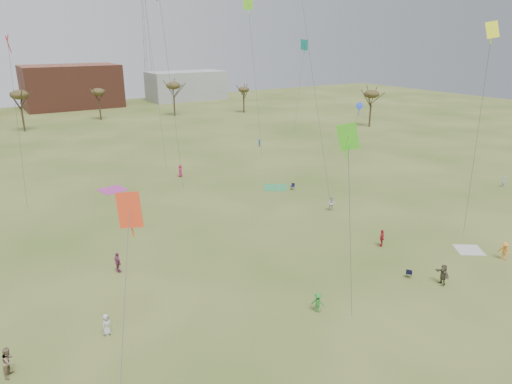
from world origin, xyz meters
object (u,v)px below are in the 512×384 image
flyer_near_left (107,325)px  camp_chair_center (409,275)px  camp_chair_right (292,188)px  radio_tower (146,38)px  flyer_near_center (318,303)px  spectator_fore_a (382,238)px

flyer_near_left → camp_chair_center: 24.99m
camp_chair_right → radio_tower: 104.01m
camp_chair_right → flyer_near_center: bearing=-55.7°
camp_chair_center → flyer_near_center: bearing=55.6°
flyer_near_center → camp_chair_center: flyer_near_center is taller
flyer_near_left → camp_chair_right: size_ratio=1.83×
radio_tower → spectator_fore_a: bearing=-99.3°
flyer_near_left → camp_chair_right: (30.23, 19.23, -0.54)m
camp_chair_right → radio_tower: size_ratio=0.02×
flyer_near_center → camp_chair_center: 10.06m
spectator_fore_a → camp_chair_center: size_ratio=2.02×
flyer_near_left → spectator_fore_a: (27.04, 0.03, 0.08)m
flyer_near_center → camp_chair_center: size_ratio=1.78×
camp_chair_center → camp_chair_right: same height
camp_chair_right → radio_tower: radio_tower is taller
spectator_fore_a → radio_tower: size_ratio=0.04×
flyer_near_center → camp_chair_right: (15.95, 24.84, -0.52)m
flyer_near_left → flyer_near_center: 15.34m
flyer_near_left → camp_chair_right: 35.83m
radio_tower → flyer_near_center: bearing=-104.5°
flyer_near_center → spectator_fore_a: 13.95m
flyer_near_left → flyer_near_center: flyer_near_left is taller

